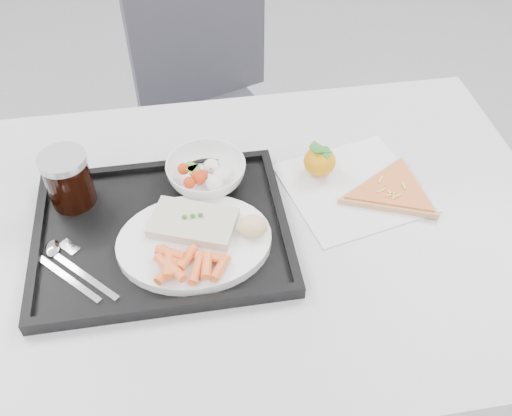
{
  "coord_description": "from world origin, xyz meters",
  "views": [
    {
      "loc": [
        -0.08,
        -0.4,
        1.53
      ],
      "look_at": [
        0.04,
        0.32,
        0.77
      ],
      "focal_mm": 40.0,
      "sensor_mm": 36.0,
      "label": 1
    }
  ],
  "objects_px": {
    "chair": "(206,100)",
    "salad_bowl": "(206,173)",
    "table": "(237,250)",
    "tangerine": "(320,161)",
    "tray": "(162,232)",
    "cola_glass": "(68,178)",
    "pizza_slice": "(393,191)",
    "dinner_plate": "(195,242)"
  },
  "relations": [
    {
      "from": "tray",
      "to": "dinner_plate",
      "type": "distance_m",
      "value": 0.07
    },
    {
      "from": "cola_glass",
      "to": "tangerine",
      "type": "relative_size",
      "value": 1.28
    },
    {
      "from": "table",
      "to": "cola_glass",
      "type": "bearing_deg",
      "value": 160.94
    },
    {
      "from": "tray",
      "to": "salad_bowl",
      "type": "height_order",
      "value": "salad_bowl"
    },
    {
      "from": "cola_glass",
      "to": "chair",
      "type": "bearing_deg",
      "value": 63.97
    },
    {
      "from": "salad_bowl",
      "to": "pizza_slice",
      "type": "height_order",
      "value": "salad_bowl"
    },
    {
      "from": "table",
      "to": "cola_glass",
      "type": "height_order",
      "value": "cola_glass"
    },
    {
      "from": "tray",
      "to": "cola_glass",
      "type": "bearing_deg",
      "value": 147.13
    },
    {
      "from": "tray",
      "to": "tangerine",
      "type": "xyz_separation_m",
      "value": [
        0.32,
        0.11,
        0.03
      ]
    },
    {
      "from": "table",
      "to": "pizza_slice",
      "type": "relative_size",
      "value": 4.93
    },
    {
      "from": "tray",
      "to": "pizza_slice",
      "type": "distance_m",
      "value": 0.45
    },
    {
      "from": "table",
      "to": "pizza_slice",
      "type": "distance_m",
      "value": 0.32
    },
    {
      "from": "chair",
      "to": "dinner_plate",
      "type": "relative_size",
      "value": 3.44
    },
    {
      "from": "chair",
      "to": "salad_bowl",
      "type": "xyz_separation_m",
      "value": [
        -0.04,
        -0.59,
        0.25
      ]
    },
    {
      "from": "tray",
      "to": "tangerine",
      "type": "height_order",
      "value": "tangerine"
    },
    {
      "from": "tangerine",
      "to": "table",
      "type": "bearing_deg",
      "value": -148.0
    },
    {
      "from": "tray",
      "to": "salad_bowl",
      "type": "bearing_deg",
      "value": 50.4
    },
    {
      "from": "tangerine",
      "to": "pizza_slice",
      "type": "height_order",
      "value": "tangerine"
    },
    {
      "from": "table",
      "to": "pizza_slice",
      "type": "xyz_separation_m",
      "value": [
        0.31,
        0.03,
        0.08
      ]
    },
    {
      "from": "pizza_slice",
      "to": "tangerine",
      "type": "bearing_deg",
      "value": 148.0
    },
    {
      "from": "table",
      "to": "tray",
      "type": "relative_size",
      "value": 2.67
    },
    {
      "from": "chair",
      "to": "tray",
      "type": "height_order",
      "value": "chair"
    },
    {
      "from": "salad_bowl",
      "to": "cola_glass",
      "type": "xyz_separation_m",
      "value": [
        -0.25,
        -0.01,
        0.03
      ]
    },
    {
      "from": "dinner_plate",
      "to": "cola_glass",
      "type": "xyz_separation_m",
      "value": [
        -0.21,
        0.15,
        0.05
      ]
    },
    {
      "from": "chair",
      "to": "tangerine",
      "type": "bearing_deg",
      "value": -72.77
    },
    {
      "from": "tangerine",
      "to": "chair",
      "type": "bearing_deg",
      "value": 107.23
    },
    {
      "from": "cola_glass",
      "to": "table",
      "type": "bearing_deg",
      "value": -19.06
    },
    {
      "from": "table",
      "to": "pizza_slice",
      "type": "height_order",
      "value": "pizza_slice"
    },
    {
      "from": "cola_glass",
      "to": "tray",
      "type": "bearing_deg",
      "value": -32.87
    },
    {
      "from": "table",
      "to": "dinner_plate",
      "type": "xyz_separation_m",
      "value": [
        -0.08,
        -0.05,
        0.09
      ]
    },
    {
      "from": "chair",
      "to": "tray",
      "type": "bearing_deg",
      "value": -100.86
    },
    {
      "from": "chair",
      "to": "tangerine",
      "type": "distance_m",
      "value": 0.66
    },
    {
      "from": "tray",
      "to": "pizza_slice",
      "type": "xyz_separation_m",
      "value": [
        0.44,
        0.03,
        0.0
      ]
    },
    {
      "from": "tray",
      "to": "dinner_plate",
      "type": "relative_size",
      "value": 1.67
    },
    {
      "from": "dinner_plate",
      "to": "tray",
      "type": "bearing_deg",
      "value": 141.3
    },
    {
      "from": "salad_bowl",
      "to": "pizza_slice",
      "type": "bearing_deg",
      "value": -12.46
    },
    {
      "from": "chair",
      "to": "cola_glass",
      "type": "height_order",
      "value": "chair"
    },
    {
      "from": "table",
      "to": "tangerine",
      "type": "height_order",
      "value": "tangerine"
    },
    {
      "from": "salad_bowl",
      "to": "pizza_slice",
      "type": "relative_size",
      "value": 0.63
    },
    {
      "from": "table",
      "to": "chair",
      "type": "bearing_deg",
      "value": 90.05
    },
    {
      "from": "table",
      "to": "chair",
      "type": "xyz_separation_m",
      "value": [
        -0.0,
        0.7,
        -0.15
      ]
    },
    {
      "from": "table",
      "to": "tangerine",
      "type": "relative_size",
      "value": 14.26
    }
  ]
}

